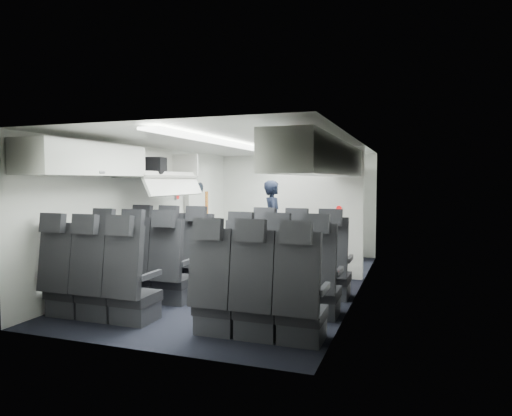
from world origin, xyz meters
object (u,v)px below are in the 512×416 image
Objects in this scene: flight_attendant at (273,222)px; carry_on_bag at (150,166)px; seat_row_front at (235,263)px; galley_unit at (337,212)px; boarding_door at (198,213)px; seat_row_rear at (172,292)px; seat_row_mid at (208,275)px.

flight_attendant is 2.75m from carry_on_bag.
seat_row_front is 3.43m from galley_unit.
seat_row_front is 2.08× the size of flight_attendant.
flight_attendant is at bearing 92.85° from seat_row_front.
boarding_door is 2.22m from carry_on_bag.
carry_on_bag reaches higher than galley_unit.
carry_on_bag is at bearing 127.57° from seat_row_rear.
galley_unit reaches higher than flight_attendant.
galley_unit is 1.47m from flight_attendant.
seat_row_mid is 2.23m from carry_on_bag.
carry_on_bag is at bearing -126.56° from galley_unit.
seat_row_front is at bearing 90.00° from seat_row_mid.
boarding_door is at bearing 118.77° from seat_row_mid.
seat_row_mid is 4.30m from galley_unit.
seat_row_rear is 4.06m from flight_attendant.
seat_row_rear is 2.73m from carry_on_bag.
galley_unit is at bearing 24.28° from boarding_door.
galley_unit is 1.19× the size of flight_attendant.
carry_on_bag is (-2.37, -3.20, 0.88)m from galley_unit.
seat_row_front is 7.62× the size of carry_on_bag.
seat_row_front and seat_row_rear have the same top height.
flight_attendant is at bearing 92.04° from seat_row_mid.
boarding_door is (-1.64, 3.89, 0.55)m from seat_row_rear.
flight_attendant is (1.53, 0.16, -0.15)m from boarding_door.
galley_unit is 4.35× the size of carry_on_bag.
carry_on_bag reaches higher than boarding_door.
seat_row_rear is at bearing -63.73° from carry_on_bag.
carry_on_bag is at bearing 146.25° from seat_row_mid.
galley_unit is 2.84m from boarding_door.
seat_row_front is at bearing -51.84° from boarding_door.
flight_attendant reaches higher than seat_row_front.
galley_unit is (0.95, 5.05, 0.55)m from seat_row_rear.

